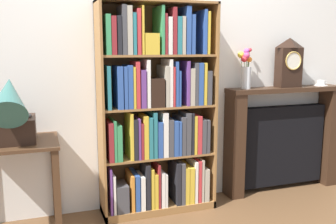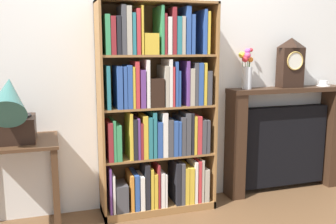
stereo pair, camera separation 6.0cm
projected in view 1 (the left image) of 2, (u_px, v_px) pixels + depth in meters
The scene contains 9 objects.
ground_plane at pixel (163, 216), 2.94m from camera, with size 7.79×6.40×0.02m, color brown.
wall_back at pixel (160, 49), 3.04m from camera, with size 4.79×0.08×2.60m, color silver.
bookshelf at pixel (158, 116), 2.92m from camera, with size 0.91×0.30×1.65m.
side_table_left at pixel (15, 165), 2.54m from camera, with size 0.58×0.49×0.68m.
gramophone at pixel (11, 112), 2.41m from camera, with size 0.29×0.49×0.52m.
fireplace_mantel at pixel (282, 139), 3.43m from camera, with size 1.13×0.21×0.96m.
mantel_clock at pixel (289, 63), 3.29m from camera, with size 0.22×0.13×0.44m.
flower_vase at pixel (246, 70), 3.17m from camera, with size 0.15×0.11×0.35m.
teacup_with_saucer at pixel (321, 83), 3.45m from camera, with size 0.13×0.12×0.05m.
Camera 1 is at (-0.85, -2.62, 1.31)m, focal length 39.67 mm.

